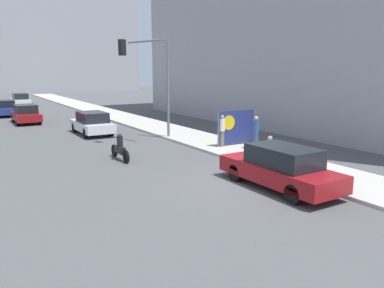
# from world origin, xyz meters

# --- Properties ---
(ground_plane) EXTENTS (160.00, 160.00, 0.00)m
(ground_plane) POSITION_xyz_m (0.00, 0.00, 0.00)
(ground_plane) COLOR #4F4F51
(sidewalk_curb) EXTENTS (3.21, 90.00, 0.12)m
(sidewalk_curb) POSITION_xyz_m (3.17, 15.00, 0.06)
(sidewalk_curb) COLOR #B7B2A8
(sidewalk_curb) RESTS_ON ground_plane
(seated_protester) EXTENTS (0.94, 0.77, 1.17)m
(seated_protester) POSITION_xyz_m (2.63, 1.45, 0.74)
(seated_protester) COLOR #474C56
(seated_protester) RESTS_ON sidewalk_curb
(jogger_on_sidewalk) EXTENTS (0.34, 0.34, 1.72)m
(jogger_on_sidewalk) POSITION_xyz_m (3.93, 3.95, 1.00)
(jogger_on_sidewalk) COLOR #334775
(jogger_on_sidewalk) RESTS_ON sidewalk_curb
(pedestrian_behind) EXTENTS (0.34, 0.34, 1.72)m
(pedestrian_behind) POSITION_xyz_m (2.84, 5.43, 1.00)
(pedestrian_behind) COLOR #756651
(pedestrian_behind) RESTS_ON sidewalk_curb
(protest_banner) EXTENTS (2.51, 0.06, 1.88)m
(protest_banner) POSITION_xyz_m (3.79, 5.38, 1.12)
(protest_banner) COLOR slate
(protest_banner) RESTS_ON sidewalk_curb
(traffic_light_pole) EXTENTS (3.44, 3.21, 5.93)m
(traffic_light_pole) POSITION_xyz_m (0.72, 9.41, 4.15)
(traffic_light_pole) COLOR slate
(traffic_light_pole) RESTS_ON sidewalk_curb
(parked_car_curbside) EXTENTS (1.79, 4.73, 1.54)m
(parked_car_curbside) POSITION_xyz_m (0.53, -1.28, 0.76)
(parked_car_curbside) COLOR maroon
(parked_car_curbside) RESTS_ON ground_plane
(car_on_road_nearest) EXTENTS (1.83, 4.37, 1.48)m
(car_on_road_nearest) POSITION_xyz_m (-1.68, 13.67, 0.74)
(car_on_road_nearest) COLOR silver
(car_on_road_nearest) RESTS_ON ground_plane
(car_on_road_midblock) EXTENTS (1.79, 4.29, 1.50)m
(car_on_road_midblock) POSITION_xyz_m (-4.60, 21.74, 0.74)
(car_on_road_midblock) COLOR maroon
(car_on_road_midblock) RESTS_ON ground_plane
(car_on_road_distant) EXTENTS (1.85, 4.24, 1.49)m
(car_on_road_distant) POSITION_xyz_m (-5.57, 27.91, 0.74)
(car_on_road_distant) COLOR navy
(car_on_road_distant) RESTS_ON ground_plane
(car_on_road_far_lane) EXTENTS (1.75, 4.61, 1.52)m
(car_on_road_far_lane) POSITION_xyz_m (-2.96, 37.89, 0.75)
(car_on_road_far_lane) COLOR white
(car_on_road_far_lane) RESTS_ON ground_plane
(motorcycle_on_road) EXTENTS (0.28, 2.12, 1.24)m
(motorcycle_on_road) POSITION_xyz_m (-2.74, 5.81, 0.54)
(motorcycle_on_road) COLOR black
(motorcycle_on_road) RESTS_ON ground_plane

